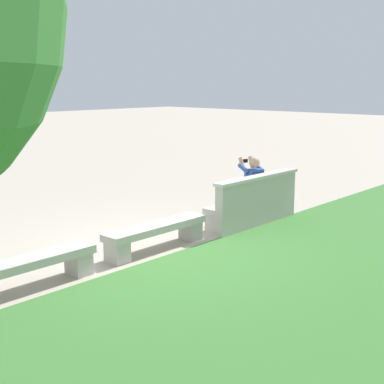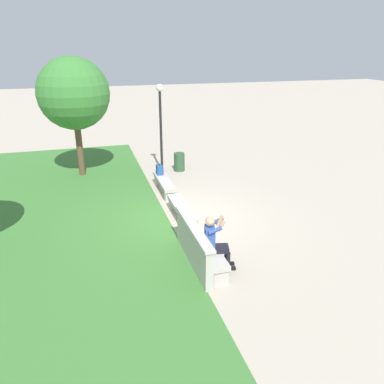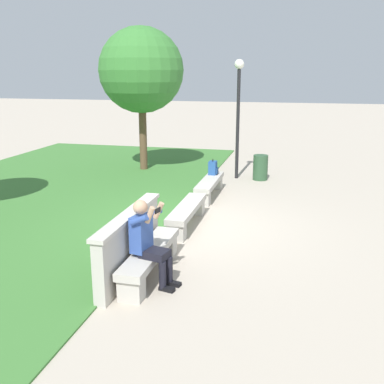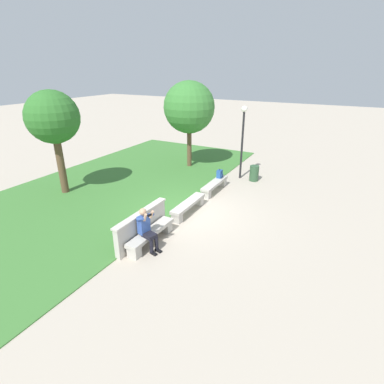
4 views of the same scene
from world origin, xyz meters
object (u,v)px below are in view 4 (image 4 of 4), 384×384
(bench_main, at_px, (151,235))
(person_photographer, at_px, (146,227))
(lamp_post, at_px, (243,132))
(bench_mid, at_px, (215,185))
(trash_bin, at_px, (254,173))
(backpack, at_px, (220,174))
(tree_left_background, at_px, (189,108))
(tree_behind_wall, at_px, (53,118))
(bench_near, at_px, (188,206))

(bench_main, height_order, person_photographer, person_photographer)
(lamp_post, bearing_deg, person_photographer, 177.51)
(bench_mid, distance_m, trash_bin, 2.44)
(bench_mid, distance_m, backpack, 0.68)
(lamp_post, bearing_deg, tree_left_background, 81.22)
(tree_left_background, xyz_separation_m, lamp_post, (-0.49, -3.16, -0.86))
(person_photographer, distance_m, tree_behind_wall, 6.63)
(bench_main, relative_size, tree_left_background, 0.45)
(bench_near, distance_m, lamp_post, 5.06)
(bench_near, height_order, tree_behind_wall, tree_behind_wall)
(tree_left_background, height_order, lamp_post, tree_left_background)
(bench_main, relative_size, backpack, 4.78)
(bench_near, bearing_deg, tree_left_background, 28.40)
(tree_left_background, bearing_deg, backpack, -127.51)
(backpack, height_order, trash_bin, backpack)
(bench_mid, relative_size, trash_bin, 2.73)
(bench_main, bearing_deg, tree_left_background, 20.18)
(bench_mid, xyz_separation_m, tree_left_background, (2.70, 2.77, 2.88))
(bench_near, xyz_separation_m, trash_bin, (4.58, -1.12, 0.07))
(bench_near, distance_m, trash_bin, 4.71)
(person_photographer, xyz_separation_m, trash_bin, (7.29, -1.04, -0.36))
(bench_mid, relative_size, tree_left_background, 0.45)
(person_photographer, bearing_deg, trash_bin, -8.13)
(backpack, bearing_deg, lamp_post, -14.76)
(person_photographer, xyz_separation_m, backpack, (5.73, 0.11, -0.11))
(person_photographer, xyz_separation_m, tree_behind_wall, (1.89, 5.85, 2.50))
(bench_mid, relative_size, person_photographer, 1.55)
(bench_near, distance_m, backpack, 3.03)
(bench_main, height_order, trash_bin, trash_bin)
(backpack, bearing_deg, trash_bin, -36.23)
(backpack, xyz_separation_m, lamp_post, (1.61, -0.42, 1.70))
(bench_main, xyz_separation_m, tree_behind_wall, (1.59, 5.77, 2.93))
(bench_main, relative_size, bench_near, 1.00)
(tree_behind_wall, relative_size, trash_bin, 5.80)
(person_photographer, distance_m, lamp_post, 7.52)
(tree_behind_wall, bearing_deg, person_photographer, -107.94)
(bench_main, xyz_separation_m, lamp_post, (7.04, -0.39, 2.02))
(tree_left_background, bearing_deg, bench_near, -151.60)
(tree_left_background, bearing_deg, person_photographer, -160.05)
(backpack, xyz_separation_m, tree_left_background, (2.10, 2.74, 2.56))
(bench_near, relative_size, person_photographer, 1.55)
(backpack, height_order, tree_behind_wall, tree_behind_wall)
(tree_left_background, height_order, trash_bin, tree_left_background)
(trash_bin, bearing_deg, tree_left_background, 82.16)
(bench_mid, bearing_deg, tree_behind_wall, 119.25)
(bench_mid, bearing_deg, bench_near, 180.00)
(bench_main, xyz_separation_m, bench_mid, (4.82, 0.00, 0.00))
(tree_behind_wall, xyz_separation_m, trash_bin, (5.40, -6.89, -2.86))
(person_photographer, height_order, lamp_post, lamp_post)
(bench_main, bearing_deg, tree_behind_wall, 74.58)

